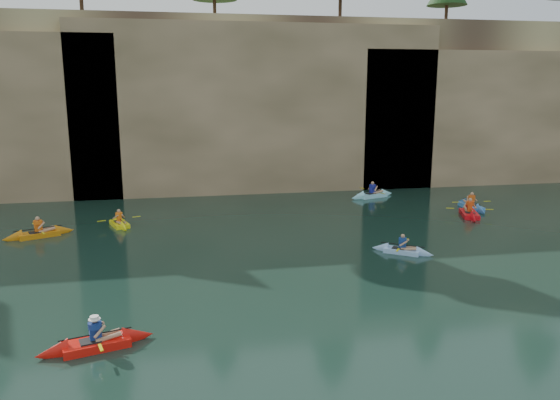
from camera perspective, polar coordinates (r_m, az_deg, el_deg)
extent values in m
plane|color=black|center=(15.93, 3.64, -14.61)|extent=(160.00, 160.00, 0.00)
cube|color=tan|center=(43.94, -6.27, 10.41)|extent=(70.00, 16.00, 12.00)
cube|color=tan|center=(36.84, -2.13, 9.73)|extent=(24.00, 2.40, 11.40)
cube|color=tan|center=(44.57, 24.48, 8.06)|extent=(26.00, 2.40, 9.84)
cube|color=black|center=(36.15, -11.37, 2.93)|extent=(3.50, 1.00, 3.20)
cube|color=black|center=(38.56, 9.93, 4.51)|extent=(5.00, 1.00, 4.50)
cube|color=red|center=(16.32, -18.65, -14.03)|extent=(2.55, 1.39, 0.28)
cone|color=red|center=(16.48, -14.61, -13.51)|extent=(1.02, 0.93, 0.73)
cone|color=red|center=(16.24, -22.77, -14.48)|extent=(1.02, 0.93, 0.73)
cube|color=black|center=(16.26, -19.21, -13.74)|extent=(0.65, 0.59, 0.04)
cube|color=navy|center=(16.17, -18.74, -12.83)|extent=(0.36, 0.28, 0.46)
sphere|color=tan|center=(16.03, -18.82, -11.74)|extent=(0.19, 0.19, 0.19)
cylinder|color=black|center=(16.21, -18.72, -13.14)|extent=(1.88, 0.56, 0.04)
cube|color=yellow|center=(17.00, -19.15, -11.96)|extent=(0.19, 0.43, 0.02)
cube|color=yellow|center=(15.42, -18.23, -14.43)|extent=(0.19, 0.43, 0.02)
cylinder|color=white|center=(16.02, -18.83, -11.62)|extent=(0.33, 0.33, 0.09)
cube|color=orange|center=(28.53, -23.89, -3.27)|extent=(2.61, 1.75, 0.27)
cone|color=orange|center=(28.76, -21.59, -2.96)|extent=(1.12, 1.05, 0.75)
cone|color=orange|center=(28.34, -26.22, -3.58)|extent=(1.12, 1.05, 0.75)
cube|color=black|center=(28.47, -24.20, -3.10)|extent=(0.69, 0.65, 0.04)
cube|color=orange|center=(28.43, -23.96, -2.49)|extent=(0.40, 0.34, 0.50)
sphere|color=tan|center=(28.35, -24.02, -1.79)|extent=(0.21, 0.21, 0.21)
cylinder|color=black|center=(28.46, -23.94, -2.73)|extent=(2.03, 0.95, 0.04)
cube|color=yellow|center=(29.42, -24.34, -2.31)|extent=(0.25, 0.42, 0.02)
cube|color=yellow|center=(27.50, -23.51, -3.18)|extent=(0.25, 0.42, 0.02)
cube|color=#98C5FF|center=(24.20, 12.65, -5.17)|extent=(2.06, 1.77, 0.23)
cone|color=#98C5FF|center=(24.02, 14.92, -5.41)|extent=(0.97, 0.95, 0.64)
cone|color=#98C5FF|center=(24.41, 10.41, -4.92)|extent=(0.97, 0.95, 0.64)
cube|color=black|center=(24.20, 12.31, -4.93)|extent=(0.68, 0.65, 0.04)
cube|color=navy|center=(24.10, 12.69, -4.41)|extent=(0.35, 0.32, 0.43)
sphere|color=tan|center=(24.02, 12.72, -3.70)|extent=(0.18, 0.18, 0.18)
cylinder|color=black|center=(24.13, 12.68, -4.58)|extent=(1.55, 1.15, 0.04)
cube|color=yellow|center=(24.92, 13.12, -4.07)|extent=(0.31, 0.39, 0.02)
cube|color=yellow|center=(23.33, 12.21, -5.13)|extent=(0.31, 0.39, 0.02)
cube|color=red|center=(31.90, 19.17, -1.36)|extent=(1.65, 2.79, 0.28)
cone|color=red|center=(33.11, 18.78, -0.87)|extent=(1.04, 1.15, 0.77)
cone|color=red|center=(30.70, 19.59, -1.90)|extent=(1.04, 1.15, 0.77)
cube|color=black|center=(31.73, 19.23, -1.23)|extent=(0.64, 0.68, 0.04)
cube|color=#E74913|center=(31.81, 19.22, -0.64)|extent=(0.33, 0.41, 0.52)
sphere|color=tan|center=(31.74, 19.26, 0.01)|extent=(0.22, 0.22, 0.22)
cylinder|color=black|center=(31.84, 19.20, -0.87)|extent=(0.79, 2.16, 0.04)
cube|color=yellow|center=(31.66, 17.35, -0.82)|extent=(0.42, 0.22, 0.02)
cube|color=yellow|center=(32.05, 21.03, -0.92)|extent=(0.42, 0.22, 0.02)
cube|color=#F6F114|center=(29.24, -16.42, -2.39)|extent=(1.35, 2.20, 0.25)
cone|color=#F6F114|center=(28.32, -15.94, -2.83)|extent=(0.88, 0.92, 0.67)
cone|color=#F6F114|center=(30.17, -16.88, -1.99)|extent=(0.88, 0.92, 0.67)
cube|color=black|center=(29.36, -16.51, -2.15)|extent=(0.58, 0.66, 0.04)
cube|color=orange|center=(29.16, -16.47, -1.72)|extent=(0.29, 0.35, 0.45)
sphere|color=tan|center=(29.09, -16.50, -1.11)|extent=(0.19, 0.19, 0.19)
cylinder|color=black|center=(29.18, -16.45, -1.89)|extent=(0.69, 1.88, 0.04)
cube|color=yellow|center=(29.39, -14.77, -1.70)|extent=(0.42, 0.21, 0.02)
cube|color=yellow|center=(28.99, -18.16, -2.09)|extent=(0.42, 0.21, 0.02)
cube|color=#97E8FC|center=(35.73, 9.61, 0.52)|extent=(2.71, 1.62, 0.28)
cone|color=#97E8FC|center=(36.52, 11.08, 0.70)|extent=(1.12, 1.03, 0.77)
cone|color=#97E8FC|center=(34.98, 8.08, 0.32)|extent=(1.12, 1.03, 0.77)
cube|color=black|center=(35.62, 9.43, 0.67)|extent=(0.68, 0.64, 0.04)
cube|color=navy|center=(35.66, 9.63, 1.16)|extent=(0.41, 0.33, 0.52)
sphere|color=tan|center=(35.59, 9.66, 1.75)|extent=(0.22, 0.22, 0.22)
cylinder|color=black|center=(35.68, 9.63, 0.96)|extent=(2.17, 0.80, 0.04)
cube|color=yellow|center=(36.47, 8.58, 1.23)|extent=(0.22, 0.42, 0.02)
cube|color=yellow|center=(34.90, 10.72, 0.67)|extent=(0.22, 0.42, 0.02)
cube|color=#438DE5|center=(33.94, 19.35, -0.62)|extent=(0.91, 2.65, 0.27)
cone|color=#438DE5|center=(35.02, 18.45, -0.19)|extent=(0.78, 0.96, 0.73)
cone|color=#438DE5|center=(32.88, 20.30, -1.08)|extent=(0.78, 0.96, 0.73)
cube|color=black|center=(33.79, 19.47, -0.50)|extent=(0.49, 0.58, 0.04)
cube|color=#DE5212|center=(33.86, 19.39, 0.02)|extent=(0.23, 0.34, 0.49)
sphere|color=tan|center=(33.80, 19.43, 0.60)|extent=(0.20, 0.20, 0.20)
cylinder|color=black|center=(33.89, 19.38, -0.17)|extent=(0.16, 2.15, 0.04)
cube|color=yellow|center=(33.46, 17.89, -0.21)|extent=(0.42, 0.10, 0.02)
cube|color=yellow|center=(34.34, 20.83, -0.12)|extent=(0.42, 0.10, 0.02)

